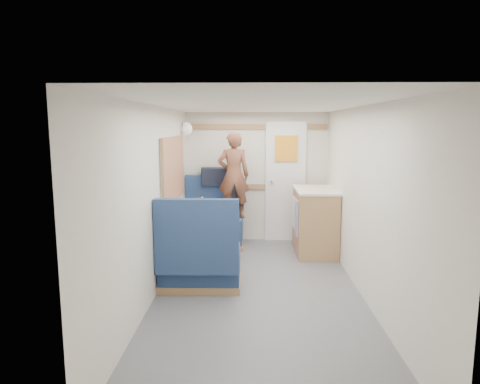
{
  "coord_description": "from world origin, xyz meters",
  "views": [
    {
      "loc": [
        -0.09,
        -4.39,
        1.79
      ],
      "look_at": [
        -0.22,
        0.9,
        0.97
      ],
      "focal_mm": 32.0,
      "sensor_mm": 36.0,
      "label": 1
    }
  ],
  "objects_px": {
    "cheese_block": "(213,213)",
    "beer_glass": "(217,203)",
    "bench_far": "(213,226)",
    "orange_fruit": "(212,209)",
    "duffel_bag": "(219,176)",
    "galley_counter": "(315,221)",
    "tumbler_left": "(196,212)",
    "dome_light": "(185,129)",
    "bench_near": "(200,263)",
    "tumbler_right": "(216,205)",
    "tray": "(219,211)",
    "tumbler_mid": "(201,200)",
    "person": "(234,175)",
    "salt_grinder": "(213,205)",
    "pepper_grinder": "(216,207)",
    "wine_glass": "(198,202)",
    "dinette_table": "(207,222)",
    "bread_loaf": "(225,204)"
  },
  "relations": [
    {
      "from": "tray",
      "to": "tumbler_right",
      "type": "xyz_separation_m",
      "value": [
        -0.06,
        0.18,
        0.05
      ]
    },
    {
      "from": "bench_far",
      "to": "wine_glass",
      "type": "height_order",
      "value": "bench_far"
    },
    {
      "from": "bench_near",
      "to": "bread_loaf",
      "type": "relative_size",
      "value": 4.63
    },
    {
      "from": "person",
      "to": "galley_counter",
      "type": "bearing_deg",
      "value": 163.59
    },
    {
      "from": "dinette_table",
      "to": "bread_loaf",
      "type": "height_order",
      "value": "bread_loaf"
    },
    {
      "from": "dinette_table",
      "to": "tumbler_left",
      "type": "bearing_deg",
      "value": -105.0
    },
    {
      "from": "dinette_table",
      "to": "duffel_bag",
      "type": "distance_m",
      "value": 1.21
    },
    {
      "from": "tumbler_mid",
      "to": "bread_loaf",
      "type": "distance_m",
      "value": 0.4
    },
    {
      "from": "bench_far",
      "to": "person",
      "type": "distance_m",
      "value": 0.84
    },
    {
      "from": "duffel_bag",
      "to": "bread_loaf",
      "type": "xyz_separation_m",
      "value": [
        0.15,
        -0.93,
        -0.26
      ]
    },
    {
      "from": "tray",
      "to": "salt_grinder",
      "type": "distance_m",
      "value": 0.27
    },
    {
      "from": "cheese_block",
      "to": "wine_glass",
      "type": "xyz_separation_m",
      "value": [
        -0.21,
        0.29,
        0.09
      ]
    },
    {
      "from": "dinette_table",
      "to": "beer_glass",
      "type": "xyz_separation_m",
      "value": [
        0.11,
        0.19,
        0.21
      ]
    },
    {
      "from": "person",
      "to": "tumbler_mid",
      "type": "bearing_deg",
      "value": 40.88
    },
    {
      "from": "orange_fruit",
      "to": "tumbler_right",
      "type": "relative_size",
      "value": 0.65
    },
    {
      "from": "galley_counter",
      "to": "tumbler_right",
      "type": "distance_m",
      "value": 1.47
    },
    {
      "from": "dome_light",
      "to": "salt_grinder",
      "type": "xyz_separation_m",
      "value": [
        0.45,
        -0.7,
        -0.99
      ]
    },
    {
      "from": "galley_counter",
      "to": "pepper_grinder",
      "type": "distance_m",
      "value": 1.51
    },
    {
      "from": "dome_light",
      "to": "tumbler_mid",
      "type": "relative_size",
      "value": 1.65
    },
    {
      "from": "bench_far",
      "to": "tumbler_left",
      "type": "distance_m",
      "value": 1.33
    },
    {
      "from": "galley_counter",
      "to": "tumbler_left",
      "type": "relative_size",
      "value": 9.18
    },
    {
      "from": "tumbler_left",
      "to": "dome_light",
      "type": "bearing_deg",
      "value": 103.3
    },
    {
      "from": "bench_near",
      "to": "tumbler_right",
      "type": "bearing_deg",
      "value": 83.54
    },
    {
      "from": "dinette_table",
      "to": "tumbler_left",
      "type": "relative_size",
      "value": 9.18
    },
    {
      "from": "duffel_bag",
      "to": "wine_glass",
      "type": "height_order",
      "value": "duffel_bag"
    },
    {
      "from": "duffel_bag",
      "to": "orange_fruit",
      "type": "relative_size",
      "value": 7.59
    },
    {
      "from": "galley_counter",
      "to": "bread_loaf",
      "type": "xyz_separation_m",
      "value": [
        -1.24,
        -0.36,
        0.3
      ]
    },
    {
      "from": "person",
      "to": "cheese_block",
      "type": "distance_m",
      "value": 1.23
    },
    {
      "from": "salt_grinder",
      "to": "wine_glass",
      "type": "bearing_deg",
      "value": -127.48
    },
    {
      "from": "pepper_grinder",
      "to": "salt_grinder",
      "type": "height_order",
      "value": "pepper_grinder"
    },
    {
      "from": "bench_far",
      "to": "tumbler_mid",
      "type": "distance_m",
      "value": 0.7
    },
    {
      "from": "duffel_bag",
      "to": "salt_grinder",
      "type": "distance_m",
      "value": 1.0
    },
    {
      "from": "orange_fruit",
      "to": "cheese_block",
      "type": "height_order",
      "value": "orange_fruit"
    },
    {
      "from": "tumbler_mid",
      "to": "salt_grinder",
      "type": "xyz_separation_m",
      "value": [
        0.19,
        -0.22,
        -0.02
      ]
    },
    {
      "from": "cheese_block",
      "to": "beer_glass",
      "type": "distance_m",
      "value": 0.54
    },
    {
      "from": "dinette_table",
      "to": "tumbler_mid",
      "type": "xyz_separation_m",
      "value": [
        -0.13,
        0.38,
        0.21
      ]
    },
    {
      "from": "dome_light",
      "to": "wine_glass",
      "type": "bearing_deg",
      "value": -72.99
    },
    {
      "from": "person",
      "to": "salt_grinder",
      "type": "relative_size",
      "value": 15.45
    },
    {
      "from": "tumbler_right",
      "to": "salt_grinder",
      "type": "distance_m",
      "value": 0.08
    },
    {
      "from": "cheese_block",
      "to": "pepper_grinder",
      "type": "bearing_deg",
      "value": 87.4
    },
    {
      "from": "duffel_bag",
      "to": "galley_counter",
      "type": "bearing_deg",
      "value": -30.47
    },
    {
      "from": "tumbler_left",
      "to": "bread_loaf",
      "type": "height_order",
      "value": "tumbler_left"
    },
    {
      "from": "bench_near",
      "to": "pepper_grinder",
      "type": "xyz_separation_m",
      "value": [
        0.12,
        0.8,
        0.47
      ]
    },
    {
      "from": "galley_counter",
      "to": "wine_glass",
      "type": "xyz_separation_m",
      "value": [
        -1.58,
        -0.62,
        0.38
      ]
    },
    {
      "from": "dome_light",
      "to": "person",
      "type": "height_order",
      "value": "dome_light"
    },
    {
      "from": "tumbler_left",
      "to": "pepper_grinder",
      "type": "distance_m",
      "value": 0.38
    },
    {
      "from": "bench_far",
      "to": "tray",
      "type": "bearing_deg",
      "value": -80.19
    },
    {
      "from": "orange_fruit",
      "to": "pepper_grinder",
      "type": "distance_m",
      "value": 0.12
    },
    {
      "from": "dinette_table",
      "to": "galley_counter",
      "type": "height_order",
      "value": "galley_counter"
    },
    {
      "from": "bench_far",
      "to": "orange_fruit",
      "type": "distance_m",
      "value": 1.15
    }
  ]
}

